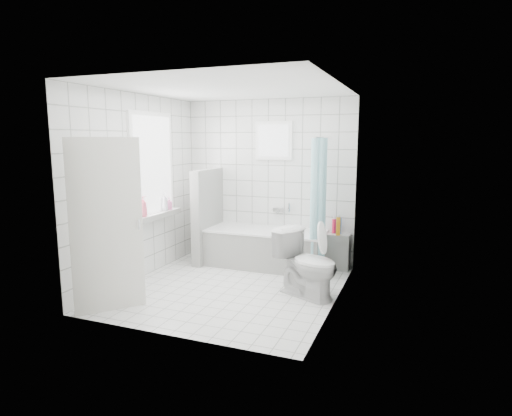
% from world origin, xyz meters
% --- Properties ---
extents(ground, '(3.00, 3.00, 0.00)m').
position_xyz_m(ground, '(0.00, 0.00, 0.00)').
color(ground, white).
rests_on(ground, ground).
extents(ceiling, '(3.00, 3.00, 0.00)m').
position_xyz_m(ceiling, '(0.00, 0.00, 2.60)').
color(ceiling, white).
rests_on(ceiling, ground).
extents(wall_back, '(2.80, 0.02, 2.60)m').
position_xyz_m(wall_back, '(0.00, 1.50, 1.30)').
color(wall_back, white).
rests_on(wall_back, ground).
extents(wall_front, '(2.80, 0.02, 2.60)m').
position_xyz_m(wall_front, '(0.00, -1.50, 1.30)').
color(wall_front, white).
rests_on(wall_front, ground).
extents(wall_left, '(0.02, 3.00, 2.60)m').
position_xyz_m(wall_left, '(-1.40, 0.00, 1.30)').
color(wall_left, white).
rests_on(wall_left, ground).
extents(wall_right, '(0.02, 3.00, 2.60)m').
position_xyz_m(wall_right, '(1.40, 0.00, 1.30)').
color(wall_right, white).
rests_on(wall_right, ground).
extents(window_left, '(0.01, 0.90, 1.40)m').
position_xyz_m(window_left, '(-1.35, 0.30, 1.60)').
color(window_left, white).
rests_on(window_left, wall_left).
extents(window_back, '(0.50, 0.01, 0.50)m').
position_xyz_m(window_back, '(0.10, 1.46, 1.95)').
color(window_back, white).
rests_on(window_back, wall_back).
extents(window_sill, '(0.18, 1.02, 0.08)m').
position_xyz_m(window_sill, '(-1.31, 0.30, 0.86)').
color(window_sill, white).
rests_on(window_sill, wall_left).
extents(door, '(0.55, 0.64, 2.00)m').
position_xyz_m(door, '(-0.99, -1.17, 1.00)').
color(door, silver).
rests_on(door, ground).
extents(bathtub, '(1.83, 0.77, 0.58)m').
position_xyz_m(bathtub, '(0.09, 1.12, 0.29)').
color(bathtub, white).
rests_on(bathtub, ground).
extents(partition_wall, '(0.15, 0.85, 1.50)m').
position_xyz_m(partition_wall, '(-0.89, 1.07, 0.75)').
color(partition_wall, white).
rests_on(partition_wall, ground).
extents(tiled_ledge, '(0.40, 0.24, 0.55)m').
position_xyz_m(tiled_ledge, '(1.16, 1.38, 0.28)').
color(tiled_ledge, white).
rests_on(tiled_ledge, ground).
extents(toilet, '(0.96, 0.78, 0.85)m').
position_xyz_m(toilet, '(1.03, 0.09, 0.43)').
color(toilet, white).
rests_on(toilet, ground).
extents(curtain_rod, '(0.02, 0.80, 0.02)m').
position_xyz_m(curtain_rod, '(0.95, 1.10, 2.00)').
color(curtain_rod, silver).
rests_on(curtain_rod, wall_back).
extents(shower_curtain, '(0.14, 0.48, 1.78)m').
position_xyz_m(shower_curtain, '(0.95, 0.97, 1.10)').
color(shower_curtain, '#42B7C3').
rests_on(shower_curtain, curtain_rod).
extents(tub_faucet, '(0.18, 0.06, 0.06)m').
position_xyz_m(tub_faucet, '(0.19, 1.46, 0.85)').
color(tub_faucet, silver).
rests_on(tub_faucet, wall_back).
extents(sill_bottles, '(0.15, 0.80, 0.29)m').
position_xyz_m(sill_bottles, '(-1.30, 0.26, 1.03)').
color(sill_bottles, '#BD5E8D').
rests_on(sill_bottles, window_sill).
extents(ledge_bottles, '(0.15, 0.19, 0.28)m').
position_xyz_m(ledge_bottles, '(1.16, 1.36, 0.68)').
color(ledge_bottles, '#F01C4A').
rests_on(ledge_bottles, tiled_ledge).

